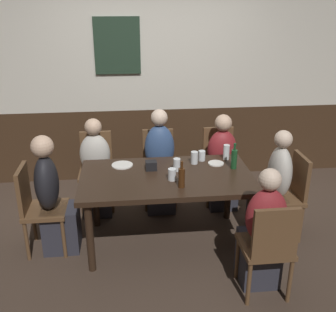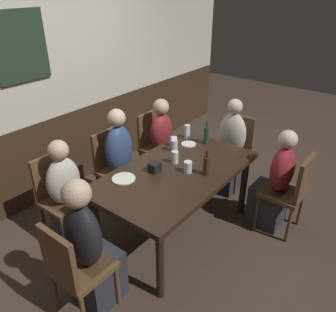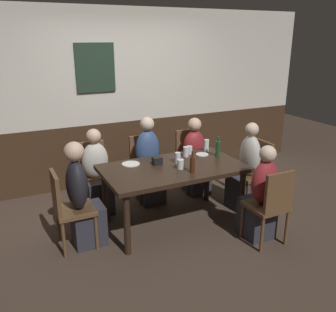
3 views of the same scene
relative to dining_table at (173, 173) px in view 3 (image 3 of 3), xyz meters
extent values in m
plane|color=#423328|center=(0.00, 0.00, -0.66)|extent=(12.00, 12.00, 0.00)
cube|color=#3D2819|center=(0.00, 1.65, -0.19)|extent=(6.40, 0.10, 0.95)
cube|color=beige|center=(0.00, 1.65, 1.11)|extent=(6.40, 0.10, 1.65)
cube|color=#233828|center=(-0.44, 1.58, 1.11)|extent=(0.56, 0.03, 0.68)
cube|color=black|center=(0.00, 0.00, 0.05)|extent=(1.65, 0.94, 0.05)
cylinder|color=black|center=(-0.73, -0.39, -0.32)|extent=(0.07, 0.07, 0.69)
cylinder|color=black|center=(0.73, -0.39, -0.32)|extent=(0.07, 0.07, 0.69)
cylinder|color=black|center=(-0.73, 0.39, -0.32)|extent=(0.07, 0.07, 0.69)
cylinder|color=black|center=(0.73, 0.39, -0.32)|extent=(0.07, 0.07, 0.69)
cube|color=brown|center=(0.73, -0.81, -0.23)|extent=(0.40, 0.40, 0.04)
cube|color=brown|center=(0.73, -0.99, 0.00)|extent=(0.36, 0.04, 0.43)
cylinder|color=brown|center=(0.56, -0.64, -0.46)|extent=(0.04, 0.04, 0.41)
cylinder|color=brown|center=(0.90, -0.64, -0.46)|extent=(0.04, 0.04, 0.41)
cylinder|color=brown|center=(0.56, -0.98, -0.46)|extent=(0.04, 0.04, 0.41)
cylinder|color=brown|center=(0.90, -0.98, -0.46)|extent=(0.04, 0.04, 0.41)
cube|color=brown|center=(0.00, 0.81, -0.23)|extent=(0.40, 0.40, 0.04)
cube|color=brown|center=(0.00, 0.99, 0.00)|extent=(0.36, 0.04, 0.43)
cylinder|color=brown|center=(0.17, 0.64, -0.46)|extent=(0.04, 0.04, 0.41)
cylinder|color=brown|center=(-0.17, 0.64, -0.46)|extent=(0.04, 0.04, 0.41)
cylinder|color=brown|center=(0.17, 0.98, -0.46)|extent=(0.04, 0.04, 0.41)
cylinder|color=brown|center=(-0.17, 0.98, -0.46)|extent=(0.04, 0.04, 0.41)
cube|color=brown|center=(0.73, 0.81, -0.23)|extent=(0.40, 0.40, 0.04)
cube|color=brown|center=(0.73, 0.99, 0.00)|extent=(0.36, 0.04, 0.43)
cylinder|color=brown|center=(0.90, 0.64, -0.46)|extent=(0.04, 0.04, 0.41)
cylinder|color=brown|center=(0.56, 0.64, -0.46)|extent=(0.04, 0.04, 0.41)
cylinder|color=brown|center=(0.90, 0.98, -0.46)|extent=(0.04, 0.04, 0.41)
cylinder|color=brown|center=(0.56, 0.98, -0.46)|extent=(0.04, 0.04, 0.41)
cube|color=brown|center=(-1.17, 0.00, -0.23)|extent=(0.40, 0.40, 0.04)
cube|color=brown|center=(-1.35, 0.00, 0.00)|extent=(0.04, 0.36, 0.43)
cylinder|color=brown|center=(-1.00, 0.17, -0.46)|extent=(0.04, 0.04, 0.41)
cylinder|color=brown|center=(-1.00, -0.17, -0.46)|extent=(0.04, 0.04, 0.41)
cylinder|color=brown|center=(-1.34, 0.17, -0.46)|extent=(0.04, 0.04, 0.41)
cylinder|color=brown|center=(-1.34, -0.17, -0.46)|extent=(0.04, 0.04, 0.41)
cube|color=brown|center=(-0.73, 0.81, -0.23)|extent=(0.40, 0.40, 0.04)
cube|color=brown|center=(-0.73, 0.99, 0.00)|extent=(0.36, 0.04, 0.43)
cylinder|color=brown|center=(-0.56, 0.64, -0.46)|extent=(0.04, 0.04, 0.41)
cylinder|color=brown|center=(-0.90, 0.64, -0.46)|extent=(0.04, 0.04, 0.41)
cylinder|color=brown|center=(-0.56, 0.98, -0.46)|extent=(0.04, 0.04, 0.41)
cylinder|color=brown|center=(-0.90, 0.98, -0.46)|extent=(0.04, 0.04, 0.41)
cube|color=brown|center=(1.17, 0.00, -0.23)|extent=(0.40, 0.40, 0.04)
cube|color=brown|center=(1.35, 0.00, 0.00)|extent=(0.04, 0.36, 0.43)
cylinder|color=brown|center=(1.00, -0.17, -0.46)|extent=(0.04, 0.04, 0.41)
cylinder|color=brown|center=(1.00, 0.17, -0.46)|extent=(0.04, 0.04, 0.41)
cylinder|color=brown|center=(1.34, -0.17, -0.46)|extent=(0.04, 0.04, 0.41)
cylinder|color=brown|center=(1.34, 0.17, -0.46)|extent=(0.04, 0.04, 0.41)
cube|color=#2D2D38|center=(0.73, -0.68, -0.44)|extent=(0.32, 0.34, 0.45)
ellipsoid|color=maroon|center=(0.73, -0.77, 0.03)|extent=(0.34, 0.22, 0.49)
sphere|color=beige|center=(0.73, -0.77, 0.36)|extent=(0.18, 0.18, 0.18)
cube|color=#2D2D38|center=(0.00, 0.68, -0.44)|extent=(0.32, 0.34, 0.45)
ellipsoid|color=#334C7A|center=(0.00, 0.77, 0.07)|extent=(0.34, 0.22, 0.55)
sphere|color=beige|center=(0.00, 0.77, 0.43)|extent=(0.19, 0.19, 0.19)
cube|color=#2D2D38|center=(0.73, 0.68, -0.44)|extent=(0.32, 0.34, 0.45)
ellipsoid|color=maroon|center=(0.73, 0.77, 0.02)|extent=(0.34, 0.22, 0.46)
sphere|color=#DBB293|center=(0.73, 0.77, 0.34)|extent=(0.19, 0.19, 0.19)
cube|color=#2D2D38|center=(-1.04, 0.00, -0.44)|extent=(0.34, 0.32, 0.45)
ellipsoid|color=black|center=(-1.13, 0.00, 0.06)|extent=(0.22, 0.34, 0.54)
sphere|color=#DBB293|center=(-1.13, 0.00, 0.42)|extent=(0.21, 0.21, 0.21)
cube|color=#2D2D38|center=(-0.73, 0.68, -0.44)|extent=(0.32, 0.34, 0.45)
ellipsoid|color=beige|center=(-0.73, 0.77, 0.03)|extent=(0.34, 0.22, 0.47)
sphere|color=#DBB293|center=(-0.73, 0.77, 0.35)|extent=(0.19, 0.19, 0.19)
cube|color=#2D2D38|center=(1.04, 0.00, -0.44)|extent=(0.34, 0.32, 0.45)
ellipsoid|color=beige|center=(1.13, 0.00, 0.06)|extent=(0.22, 0.34, 0.54)
sphere|color=beige|center=(1.13, 0.00, 0.40)|extent=(0.17, 0.17, 0.17)
cylinder|color=silver|center=(0.04, -0.11, 0.14)|extent=(0.08, 0.08, 0.11)
cylinder|color=silver|center=(0.04, -0.11, 0.12)|extent=(0.07, 0.07, 0.07)
cylinder|color=silver|center=(0.67, 0.34, 0.16)|extent=(0.07, 0.07, 0.16)
cylinder|color=#331E14|center=(0.67, 0.34, 0.12)|extent=(0.06, 0.06, 0.08)
cylinder|color=silver|center=(0.11, 0.10, 0.14)|extent=(0.07, 0.07, 0.13)
cylinder|color=#C6842D|center=(0.11, 0.10, 0.11)|extent=(0.06, 0.06, 0.07)
cylinder|color=silver|center=(0.40, 0.33, 0.13)|extent=(0.07, 0.07, 0.11)
cylinder|color=#331E14|center=(0.40, 0.33, 0.10)|extent=(0.06, 0.06, 0.05)
cylinder|color=silver|center=(0.31, 0.26, 0.14)|extent=(0.07, 0.07, 0.13)
cylinder|color=gold|center=(0.31, 0.26, 0.10)|extent=(0.06, 0.06, 0.05)
cylinder|color=#194723|center=(0.68, 0.09, 0.18)|extent=(0.06, 0.06, 0.19)
cylinder|color=#194723|center=(0.68, 0.09, 0.31)|extent=(0.03, 0.03, 0.07)
cylinder|color=#42230F|center=(0.11, -0.27, 0.17)|extent=(0.06, 0.06, 0.18)
cylinder|color=#42230F|center=(0.11, -0.27, 0.30)|extent=(0.03, 0.03, 0.07)
cylinder|color=white|center=(-0.42, 0.28, 0.09)|extent=(0.22, 0.22, 0.01)
cylinder|color=white|center=(0.53, 0.22, 0.09)|extent=(0.16, 0.16, 0.01)
cube|color=black|center=(-0.14, 0.15, 0.12)|extent=(0.11, 0.09, 0.09)
camera|label=1|loc=(-0.37, -3.49, 1.69)|focal=43.06mm
camera|label=2|loc=(-2.21, -1.62, 1.69)|focal=35.66mm
camera|label=3|loc=(-1.79, -3.54, 1.53)|focal=38.49mm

